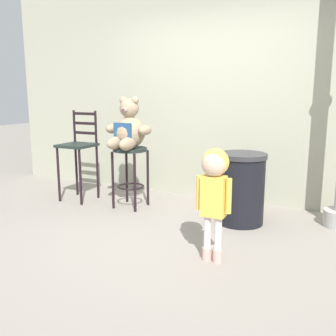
{
  "coord_description": "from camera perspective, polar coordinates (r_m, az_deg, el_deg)",
  "views": [
    {
      "loc": [
        1.71,
        -3.15,
        1.43
      ],
      "look_at": [
        -0.05,
        0.4,
        0.64
      ],
      "focal_mm": 41.01,
      "sensor_mm": 36.0,
      "label": 1
    }
  ],
  "objects": [
    {
      "name": "ground_plane",
      "position": [
        3.86,
        -2.03,
        -10.46
      ],
      "size": [
        24.0,
        24.0,
        0.0
      ],
      "primitive_type": "plane",
      "color": "gray"
    },
    {
      "name": "building_wall",
      "position": [
        5.24,
        7.55,
        14.58
      ],
      "size": [
        6.59,
        0.3,
        3.47
      ],
      "primitive_type": "cube",
      "color": "#A1A18B",
      "rests_on": "ground_plane"
    },
    {
      "name": "child_walking",
      "position": [
        3.19,
        6.89,
        -1.88
      ],
      "size": [
        0.31,
        0.25,
        0.97
      ],
      "rotation": [
        0.0,
        0.0,
        0.87
      ],
      "color": "#D39E93",
      "rests_on": "ground_plane"
    },
    {
      "name": "bar_chair_empty",
      "position": [
        5.2,
        -13.14,
        2.7
      ],
      "size": [
        0.42,
        0.42,
        1.18
      ],
      "color": "black",
      "rests_on": "ground_plane"
    },
    {
      "name": "teddy_bear",
      "position": [
        4.68,
        -5.93,
        5.69
      ],
      "size": [
        0.6,
        0.54,
        0.62
      ],
      "color": "gray",
      "rests_on": "bar_stool_with_teddy"
    },
    {
      "name": "trash_bin",
      "position": [
        4.26,
        10.82,
        -2.97
      ],
      "size": [
        0.53,
        0.53,
        0.78
      ],
      "color": "black",
      "rests_on": "ground_plane"
    },
    {
      "name": "bar_stool_with_teddy",
      "position": [
        4.77,
        -5.62,
        0.54
      ],
      "size": [
        0.42,
        0.42,
        0.75
      ],
      "color": "black",
      "rests_on": "ground_plane"
    }
  ]
}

